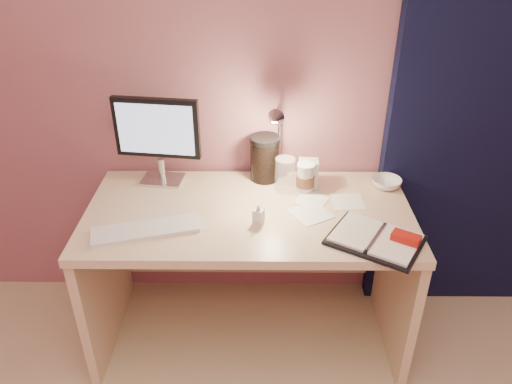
{
  "coord_description": "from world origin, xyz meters",
  "views": [
    {
      "loc": [
        0.05,
        -0.42,
        1.89
      ],
      "look_at": [
        0.03,
        1.33,
        0.85
      ],
      "focal_mm": 35.0,
      "sensor_mm": 36.0,
      "label": 1
    }
  ],
  "objects_px": {
    "monitor": "(158,133)",
    "coffee_cup": "(305,178)",
    "keyboard": "(145,230)",
    "desk_lamp": "(284,138)",
    "bowl": "(386,183)",
    "product_box": "(308,174)",
    "lotion_bottle": "(259,213)",
    "dark_jar": "(265,160)",
    "desk": "(249,242)",
    "planner": "(378,239)",
    "clear_cup": "(285,175)"
  },
  "relations": [
    {
      "from": "planner",
      "to": "coffee_cup",
      "type": "relative_size",
      "value": 3.14
    },
    {
      "from": "desk",
      "to": "product_box",
      "type": "height_order",
      "value": "product_box"
    },
    {
      "from": "monitor",
      "to": "bowl",
      "type": "distance_m",
      "value": 1.07
    },
    {
      "from": "dark_jar",
      "to": "desk",
      "type": "bearing_deg",
      "value": -108.65
    },
    {
      "from": "keyboard",
      "to": "lotion_bottle",
      "type": "distance_m",
      "value": 0.46
    },
    {
      "from": "desk",
      "to": "product_box",
      "type": "distance_m",
      "value": 0.42
    },
    {
      "from": "dark_jar",
      "to": "monitor",
      "type": "bearing_deg",
      "value": -176.34
    },
    {
      "from": "lotion_bottle",
      "to": "product_box",
      "type": "bearing_deg",
      "value": 52.84
    },
    {
      "from": "lotion_bottle",
      "to": "dark_jar",
      "type": "xyz_separation_m",
      "value": [
        0.03,
        0.37,
        0.05
      ]
    },
    {
      "from": "dark_jar",
      "to": "planner",
      "type": "bearing_deg",
      "value": -49.24
    },
    {
      "from": "clear_cup",
      "to": "bowl",
      "type": "height_order",
      "value": "clear_cup"
    },
    {
      "from": "keyboard",
      "to": "coffee_cup",
      "type": "relative_size",
      "value": 3.13
    },
    {
      "from": "keyboard",
      "to": "bowl",
      "type": "distance_m",
      "value": 1.11
    },
    {
      "from": "planner",
      "to": "monitor",
      "type": "bearing_deg",
      "value": -176.13
    },
    {
      "from": "dark_jar",
      "to": "desk_lamp",
      "type": "height_order",
      "value": "desk_lamp"
    },
    {
      "from": "lotion_bottle",
      "to": "product_box",
      "type": "distance_m",
      "value": 0.37
    },
    {
      "from": "desk",
      "to": "monitor",
      "type": "bearing_deg",
      "value": 156.65
    },
    {
      "from": "planner",
      "to": "clear_cup",
      "type": "distance_m",
      "value": 0.53
    },
    {
      "from": "coffee_cup",
      "to": "bowl",
      "type": "xyz_separation_m",
      "value": [
        0.38,
        0.03,
        -0.04
      ]
    },
    {
      "from": "monitor",
      "to": "clear_cup",
      "type": "relative_size",
      "value": 2.62
    },
    {
      "from": "clear_cup",
      "to": "dark_jar",
      "type": "height_order",
      "value": "dark_jar"
    },
    {
      "from": "bowl",
      "to": "product_box",
      "type": "bearing_deg",
      "value": 179.62
    },
    {
      "from": "monitor",
      "to": "product_box",
      "type": "height_order",
      "value": "monitor"
    },
    {
      "from": "bowl",
      "to": "dark_jar",
      "type": "relative_size",
      "value": 0.71
    },
    {
      "from": "lotion_bottle",
      "to": "product_box",
      "type": "height_order",
      "value": "product_box"
    },
    {
      "from": "clear_cup",
      "to": "bowl",
      "type": "bearing_deg",
      "value": 3.37
    },
    {
      "from": "desk_lamp",
      "to": "dark_jar",
      "type": "bearing_deg",
      "value": 146.26
    },
    {
      "from": "lotion_bottle",
      "to": "desk_lamp",
      "type": "relative_size",
      "value": 0.23
    },
    {
      "from": "planner",
      "to": "clear_cup",
      "type": "height_order",
      "value": "clear_cup"
    },
    {
      "from": "desk",
      "to": "keyboard",
      "type": "xyz_separation_m",
      "value": [
        -0.41,
        -0.24,
        0.23
      ]
    },
    {
      "from": "monitor",
      "to": "coffee_cup",
      "type": "height_order",
      "value": "monitor"
    },
    {
      "from": "keyboard",
      "to": "dark_jar",
      "type": "relative_size",
      "value": 2.2
    },
    {
      "from": "desk",
      "to": "clear_cup",
      "type": "distance_m",
      "value": 0.36
    },
    {
      "from": "clear_cup",
      "to": "keyboard",
      "type": "bearing_deg",
      "value": -149.38
    },
    {
      "from": "keyboard",
      "to": "desk_lamp",
      "type": "bearing_deg",
      "value": 17.55
    },
    {
      "from": "keyboard",
      "to": "clear_cup",
      "type": "distance_m",
      "value": 0.67
    },
    {
      "from": "keyboard",
      "to": "coffee_cup",
      "type": "xyz_separation_m",
      "value": [
        0.66,
        0.33,
        0.05
      ]
    },
    {
      "from": "lotion_bottle",
      "to": "dark_jar",
      "type": "relative_size",
      "value": 0.47
    },
    {
      "from": "product_box",
      "to": "desk_lamp",
      "type": "xyz_separation_m",
      "value": [
        -0.12,
        -0.0,
        0.18
      ]
    },
    {
      "from": "desk",
      "to": "desk_lamp",
      "type": "height_order",
      "value": "desk_lamp"
    },
    {
      "from": "desk",
      "to": "coffee_cup",
      "type": "distance_m",
      "value": 0.4
    },
    {
      "from": "bowl",
      "to": "lotion_bottle",
      "type": "distance_m",
      "value": 0.66
    },
    {
      "from": "clear_cup",
      "to": "dark_jar",
      "type": "relative_size",
      "value": 0.82
    },
    {
      "from": "clear_cup",
      "to": "desk_lamp",
      "type": "relative_size",
      "value": 0.4
    },
    {
      "from": "clear_cup",
      "to": "bowl",
      "type": "xyz_separation_m",
      "value": [
        0.47,
        0.03,
        -0.06
      ]
    },
    {
      "from": "keyboard",
      "to": "bowl",
      "type": "relative_size",
      "value": 3.1
    },
    {
      "from": "desk",
      "to": "planner",
      "type": "distance_m",
      "value": 0.64
    },
    {
      "from": "monitor",
      "to": "desk_lamp",
      "type": "bearing_deg",
      "value": 2.84
    },
    {
      "from": "desk",
      "to": "planner",
      "type": "xyz_separation_m",
      "value": [
        0.51,
        -0.3,
        0.24
      ]
    },
    {
      "from": "keyboard",
      "to": "planner",
      "type": "relative_size",
      "value": 1.0
    }
  ]
}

